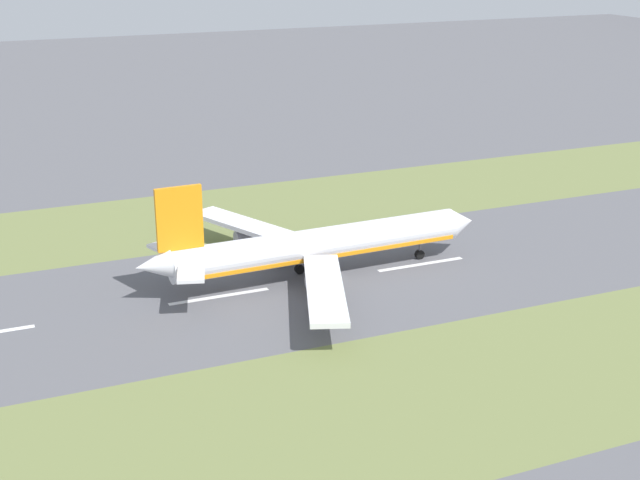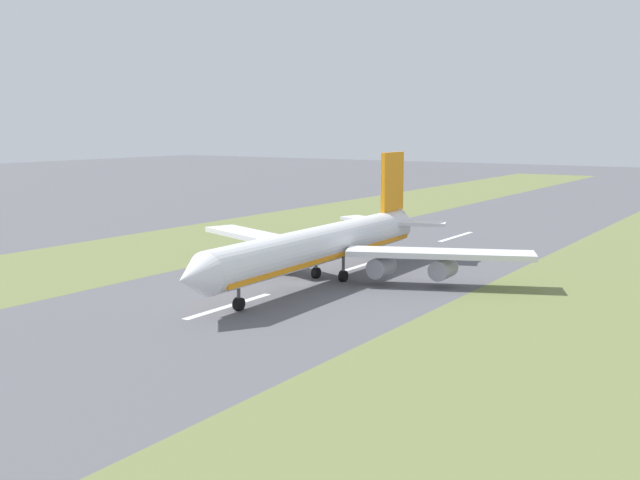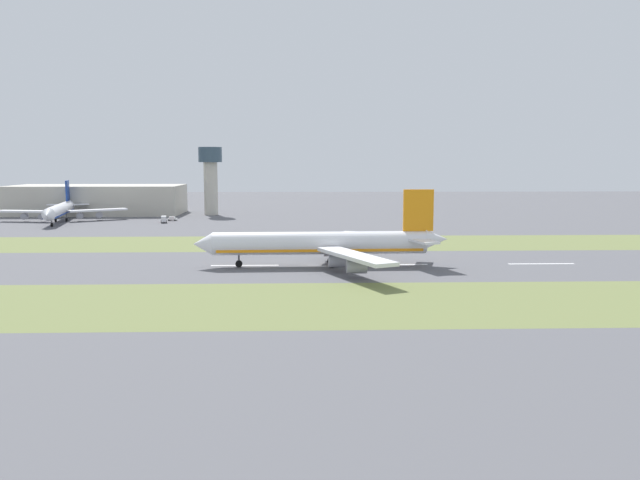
# 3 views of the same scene
# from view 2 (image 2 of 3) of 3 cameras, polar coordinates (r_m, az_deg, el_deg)

# --- Properties ---
(ground_plane) EXTENTS (800.00, 800.00, 0.00)m
(ground_plane) POSITION_cam_2_polar(r_m,az_deg,el_deg) (119.99, -1.37, -3.34)
(ground_plane) COLOR #56565B
(grass_median_west) EXTENTS (40.00, 600.00, 0.01)m
(grass_median_west) POSITION_cam_2_polar(r_m,az_deg,el_deg) (102.04, 20.03, -6.01)
(grass_median_west) COLOR olive
(grass_median_west) RESTS_ON ground
(grass_median_east) EXTENTS (40.00, 600.00, 0.01)m
(grass_median_east) POSITION_cam_2_polar(r_m,az_deg,el_deg) (149.77, -15.69, -1.26)
(grass_median_east) COLOR olive
(grass_median_east) RESTS_ON ground
(centreline_dash_near) EXTENTS (1.20, 18.00, 0.01)m
(centreline_dash_near) POSITION_cam_2_polar(r_m,az_deg,el_deg) (173.81, 10.33, 0.25)
(centreline_dash_near) COLOR silver
(centreline_dash_near) RESTS_ON ground
(centreline_dash_mid) EXTENTS (1.20, 18.00, 0.01)m
(centreline_dash_mid) POSITION_cam_2_polar(r_m,az_deg,el_deg) (138.30, 3.82, -1.76)
(centreline_dash_mid) COLOR silver
(centreline_dash_mid) RESTS_ON ground
(centreline_dash_far) EXTENTS (1.20, 18.00, 0.01)m
(centreline_dash_far) POSITION_cam_2_polar(r_m,az_deg,el_deg) (106.04, -6.93, -5.00)
(centreline_dash_far) COLOR silver
(centreline_dash_far) RESTS_ON ground
(airplane_main_jet) EXTENTS (64.10, 67.14, 20.20)m
(airplane_main_jet) POSITION_cam_2_polar(r_m,az_deg,el_deg) (120.96, 0.47, -0.34)
(airplane_main_jet) COLOR white
(airplane_main_jet) RESTS_ON ground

